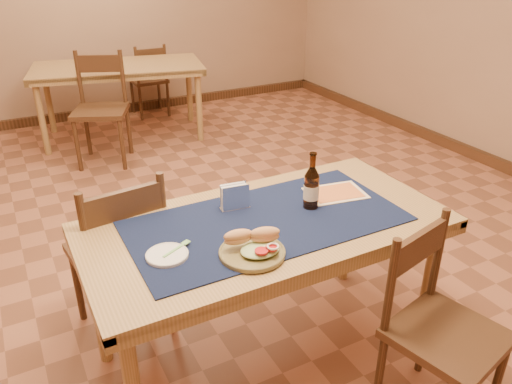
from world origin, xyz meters
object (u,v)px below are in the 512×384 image
main_table (266,237)px  beer_bottle (311,188)px  napkin_holder (235,197)px  back_table (118,73)px  chair_main_near (439,327)px  chair_main_far (120,253)px  sandwich_plate (254,248)px

main_table → beer_bottle: size_ratio=5.99×
beer_bottle → napkin_holder: beer_bottle is taller
back_table → beer_bottle: (0.04, -3.44, 0.19)m
main_table → beer_bottle: 0.30m
chair_main_near → napkin_holder: 1.02m
main_table → back_table: same height
chair_main_far → napkin_holder: chair_main_far is taller
sandwich_plate → beer_bottle: 0.47m
back_table → sandwich_plate: 3.68m
chair_main_near → beer_bottle: beer_bottle is taller
main_table → back_table: bearing=86.7°
main_table → chair_main_far: (-0.56, 0.47, -0.19)m
chair_main_far → chair_main_near: chair_main_far is taller
chair_main_far → chair_main_near: size_ratio=1.05×
back_table → sandwich_plate: (-0.37, -3.66, 0.12)m
main_table → napkin_holder: size_ratio=11.44×
chair_main_far → chair_main_near: 1.49m
back_table → napkin_holder: napkin_holder is taller
chair_main_far → sandwich_plate: 0.84m
chair_main_near → napkin_holder: napkin_holder is taller
beer_bottle → back_table: bearing=90.7°
chair_main_far → chair_main_near: (1.01, -1.10, -0.02)m
sandwich_plate → beer_bottle: beer_bottle is taller
chair_main_far → sandwich_plate: chair_main_far is taller
chair_main_near → sandwich_plate: chair_main_near is taller
beer_bottle → sandwich_plate: bearing=-151.6°
sandwich_plate → beer_bottle: size_ratio=0.98×
chair_main_far → beer_bottle: bearing=-30.0°
chair_main_far → beer_bottle: size_ratio=3.45×
back_table → napkin_holder: (-0.27, -3.28, 0.14)m
sandwich_plate → napkin_holder: size_ratio=1.87×
sandwich_plate → napkin_holder: napkin_holder is taller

